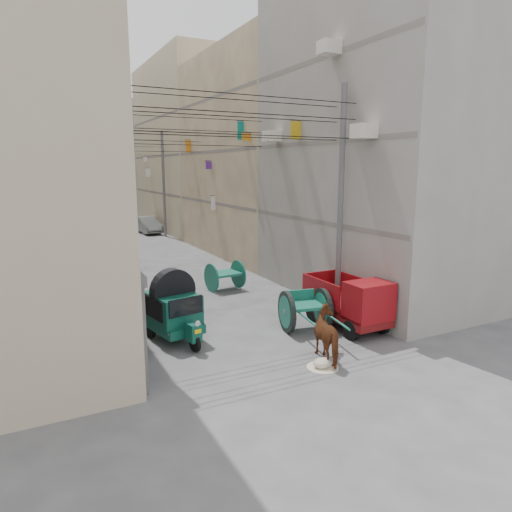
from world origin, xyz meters
TOP-DOWN VIEW (x-y plane):
  - ground at (0.00, 0.00)m, footprint 140.00×140.00m
  - building_row_right at (8.00, 34.13)m, footprint 8.00×62.00m
  - end_cap_building at (0.00, 66.00)m, footprint 22.00×10.00m
  - shutters_left at (-3.92, 10.38)m, footprint 0.18×14.40m
  - signboards at (-0.01, 21.66)m, footprint 8.22×40.52m
  - ac_units at (3.65, 7.67)m, footprint 0.70×6.55m
  - utility_poles at (0.00, 17.00)m, footprint 7.40×22.20m
  - overhead_cables at (0.00, 14.40)m, footprint 7.40×22.52m
  - auto_rickshaw at (-2.28, 6.48)m, footprint 1.70×2.52m
  - tonga_cart at (1.80, 5.33)m, footprint 1.66×3.17m
  - mini_truck at (3.20, 4.61)m, footprint 1.46×3.18m
  - second_cart at (1.45, 11.18)m, footprint 1.55×1.40m
  - feed_sack at (0.64, 2.67)m, footprint 0.53×0.43m
  - horse at (1.12, 3.00)m, footprint 1.15×1.83m
  - distant_car_white at (-2.51, 25.94)m, footprint 2.35×4.09m
  - distant_car_grey at (2.80, 30.51)m, footprint 1.72×4.11m
  - distant_car_green at (-0.07, 38.17)m, footprint 2.97×4.74m

SIDE VIEW (x-z plane):
  - ground at x=0.00m, z-range 0.00..0.00m
  - feed_sack at x=0.64m, z-range 0.00..0.27m
  - distant_car_green at x=-0.07m, z-range 0.00..1.28m
  - distant_car_white at x=-2.51m, z-range 0.00..1.31m
  - distant_car_grey at x=2.80m, z-range 0.00..1.32m
  - second_cart at x=1.45m, z-range 0.04..1.29m
  - tonga_cart at x=1.80m, z-range 0.03..1.39m
  - horse at x=1.12m, z-range 0.00..1.44m
  - mini_truck at x=3.20m, z-range -0.04..1.74m
  - auto_rickshaw at x=-2.28m, z-range 0.15..1.87m
  - shutters_left at x=-3.92m, z-range 0.06..2.93m
  - signboards at x=-0.01m, z-range 0.59..6.27m
  - utility_poles at x=0.00m, z-range 0.00..8.00m
  - building_row_right at x=8.00m, z-range -0.54..13.46m
  - end_cap_building at x=0.00m, z-range 0.00..13.00m
  - overhead_cables at x=0.00m, z-range 6.20..7.33m
  - ac_units at x=3.65m, z-range 5.76..9.11m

